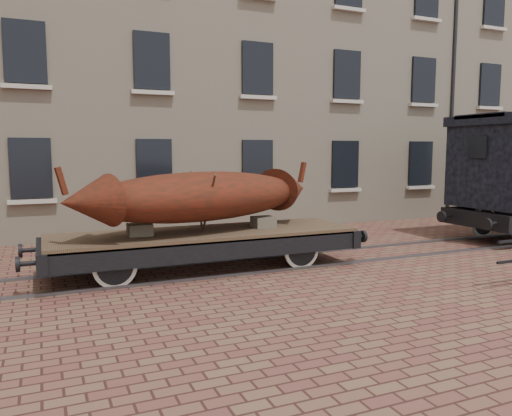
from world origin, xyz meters
name	(u,v)px	position (x,y,z in m)	size (l,w,h in m)	color
ground	(301,261)	(0.00, 0.00, 0.00)	(90.00, 90.00, 0.00)	brown
warehouse_cream	(253,51)	(3.00, 9.99, 7.00)	(40.00, 10.19, 14.00)	beige
rail_track	(301,260)	(0.00, 0.00, 0.03)	(30.00, 1.52, 0.06)	#59595E
flatcar_wagon	(205,239)	(-2.44, 0.00, 0.72)	(7.61, 2.07, 1.15)	brown
iron_boat	(202,196)	(-2.49, 0.00, 1.69)	(6.21, 3.06, 1.51)	#5E1A0D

